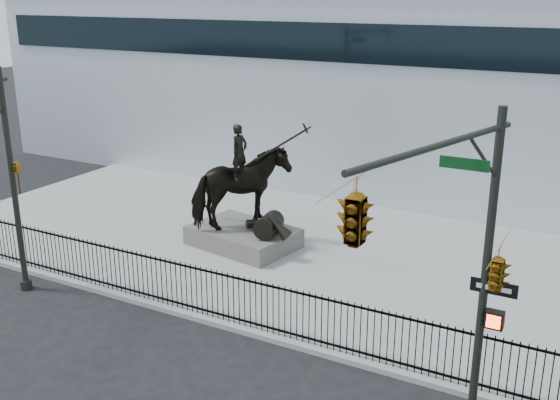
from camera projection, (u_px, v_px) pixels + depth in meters
The scene contains 7 objects.
ground at pixel (204, 346), 17.48m from camera, with size 120.00×120.00×0.00m, color black.
plaza at pixel (317, 255), 23.31m from camera, with size 30.00×12.00×0.15m, color gray.
building at pixel (431, 86), 32.81m from camera, with size 44.00×14.00×9.00m, color silver.
picket_fence at pixel (229, 297), 18.25m from camera, with size 22.10×0.10×1.50m.
statue_plinth at pixel (243, 237), 23.88m from camera, with size 3.68×2.53×0.69m, color #5E5B56.
equestrian_statue at pixel (244, 190), 23.29m from camera, with size 4.66×3.28×3.99m.
traffic_signal_right at pixel (434, 245), 11.37m from camera, with size 2.17×6.86×7.00m.
Camera 1 is at (9.20, -12.58, 9.07)m, focal length 42.00 mm.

